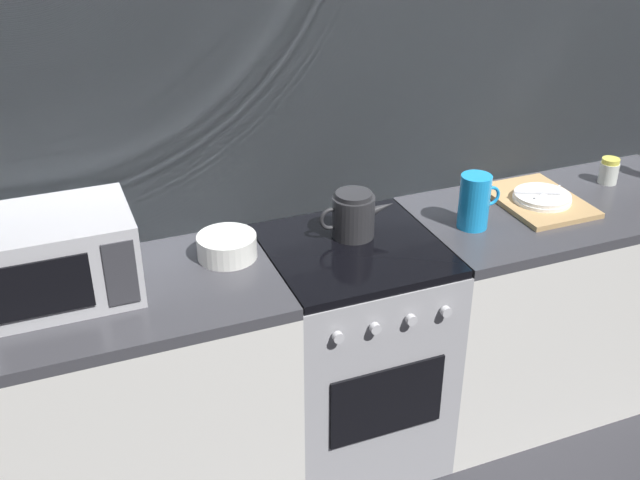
{
  "coord_description": "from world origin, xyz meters",
  "views": [
    {
      "loc": [
        -0.97,
        -2.11,
        2.19
      ],
      "look_at": [
        -0.13,
        0.0,
        0.95
      ],
      "focal_mm": 43.27,
      "sensor_mm": 36.0,
      "label": 1
    }
  ],
  "objects_px": {
    "dish_pile": "(540,199)",
    "stove_unit": "(351,352)",
    "mixing_bowl": "(227,246)",
    "pitcher": "(475,201)",
    "microwave": "(56,257)",
    "kettle": "(354,215)",
    "spice_jar": "(609,171)"
  },
  "relations": [
    {
      "from": "kettle",
      "to": "mixing_bowl",
      "type": "height_order",
      "value": "kettle"
    },
    {
      "from": "microwave",
      "to": "kettle",
      "type": "bearing_deg",
      "value": 1.26
    },
    {
      "from": "kettle",
      "to": "dish_pile",
      "type": "height_order",
      "value": "kettle"
    },
    {
      "from": "stove_unit",
      "to": "kettle",
      "type": "height_order",
      "value": "kettle"
    },
    {
      "from": "spice_jar",
      "to": "microwave",
      "type": "bearing_deg",
      "value": -178.54
    },
    {
      "from": "kettle",
      "to": "spice_jar",
      "type": "relative_size",
      "value": 2.71
    },
    {
      "from": "stove_unit",
      "to": "dish_pile",
      "type": "distance_m",
      "value": 0.92
    },
    {
      "from": "stove_unit",
      "to": "pitcher",
      "type": "bearing_deg",
      "value": -2.72
    },
    {
      "from": "mixing_bowl",
      "to": "dish_pile",
      "type": "xyz_separation_m",
      "value": [
        1.22,
        -0.05,
        -0.02
      ]
    },
    {
      "from": "stove_unit",
      "to": "spice_jar",
      "type": "bearing_deg",
      "value": 5.25
    },
    {
      "from": "microwave",
      "to": "pitcher",
      "type": "xyz_separation_m",
      "value": [
        1.42,
        -0.07,
        -0.03
      ]
    },
    {
      "from": "stove_unit",
      "to": "dish_pile",
      "type": "bearing_deg",
      "value": 3.22
    },
    {
      "from": "mixing_bowl",
      "to": "pitcher",
      "type": "distance_m",
      "value": 0.89
    },
    {
      "from": "stove_unit",
      "to": "microwave",
      "type": "xyz_separation_m",
      "value": [
        -0.96,
        0.05,
        0.59
      ]
    },
    {
      "from": "dish_pile",
      "to": "stove_unit",
      "type": "bearing_deg",
      "value": -176.78
    },
    {
      "from": "dish_pile",
      "to": "mixing_bowl",
      "type": "bearing_deg",
      "value": 177.77
    },
    {
      "from": "pitcher",
      "to": "dish_pile",
      "type": "height_order",
      "value": "pitcher"
    },
    {
      "from": "stove_unit",
      "to": "spice_jar",
      "type": "xyz_separation_m",
      "value": [
        1.17,
        0.11,
        0.5
      ]
    },
    {
      "from": "mixing_bowl",
      "to": "spice_jar",
      "type": "xyz_separation_m",
      "value": [
        1.59,
        0.02,
        0.01
      ]
    },
    {
      "from": "microwave",
      "to": "mixing_bowl",
      "type": "xyz_separation_m",
      "value": [
        0.54,
        0.04,
        -0.1
      ]
    },
    {
      "from": "microwave",
      "to": "dish_pile",
      "type": "height_order",
      "value": "microwave"
    },
    {
      "from": "kettle",
      "to": "pitcher",
      "type": "bearing_deg",
      "value": -12.73
    },
    {
      "from": "mixing_bowl",
      "to": "pitcher",
      "type": "relative_size",
      "value": 1.0
    },
    {
      "from": "microwave",
      "to": "kettle",
      "type": "relative_size",
      "value": 1.62
    },
    {
      "from": "kettle",
      "to": "mixing_bowl",
      "type": "bearing_deg",
      "value": 177.81
    },
    {
      "from": "microwave",
      "to": "kettle",
      "type": "height_order",
      "value": "microwave"
    },
    {
      "from": "stove_unit",
      "to": "mixing_bowl",
      "type": "relative_size",
      "value": 4.5
    },
    {
      "from": "kettle",
      "to": "pitcher",
      "type": "relative_size",
      "value": 1.42
    },
    {
      "from": "stove_unit",
      "to": "pitcher",
      "type": "relative_size",
      "value": 4.5
    },
    {
      "from": "mixing_bowl",
      "to": "pitcher",
      "type": "xyz_separation_m",
      "value": [
        0.88,
        -0.11,
        0.06
      ]
    },
    {
      "from": "pitcher",
      "to": "spice_jar",
      "type": "distance_m",
      "value": 0.73
    },
    {
      "from": "microwave",
      "to": "pitcher",
      "type": "bearing_deg",
      "value": -3.02
    }
  ]
}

